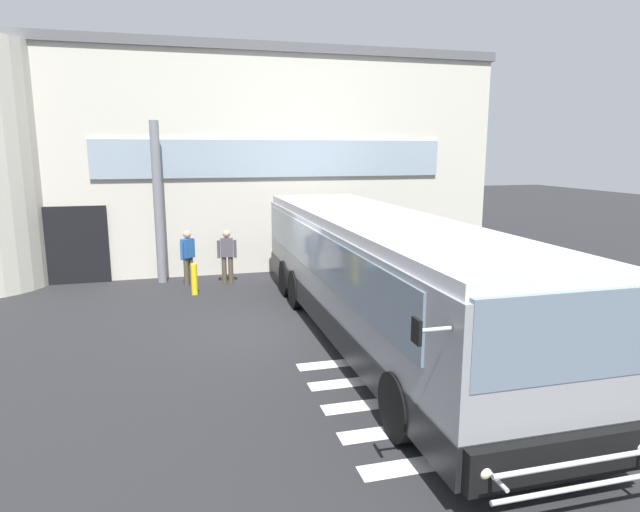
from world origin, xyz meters
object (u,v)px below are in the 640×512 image
object	(u,v)px
passenger_by_doorway	(227,253)
bus_main_foreground	(377,279)
safety_bollard_yellow	(194,279)
passenger_near_column	(188,255)
entry_support_column	(158,203)

from	to	relation	value
passenger_by_doorway	bus_main_foreground	bearing A→B (deg)	-65.82
passenger_by_doorway	safety_bollard_yellow	distance (m)	1.61
passenger_near_column	passenger_by_doorway	bearing A→B (deg)	-7.91
bus_main_foreground	safety_bollard_yellow	xyz separation A→B (m)	(-3.71, 4.81, -0.89)
bus_main_foreground	passenger_by_doorway	xyz separation A→B (m)	(-2.66, 5.92, -0.37)
entry_support_column	passenger_by_doorway	world-z (taller)	entry_support_column
passenger_by_doorway	safety_bollard_yellow	size ratio (longest dim) A/B	1.86
entry_support_column	bus_main_foreground	size ratio (longest dim) A/B	0.40
passenger_by_doorway	safety_bollard_yellow	xyz separation A→B (m)	(-1.05, -1.11, -0.51)
entry_support_column	bus_main_foreground	world-z (taller)	entry_support_column
entry_support_column	passenger_near_column	world-z (taller)	entry_support_column
bus_main_foreground	safety_bollard_yellow	size ratio (longest dim) A/B	13.77
passenger_near_column	safety_bollard_yellow	bearing A→B (deg)	-84.61
bus_main_foreground	passenger_near_column	bearing A→B (deg)	122.19
entry_support_column	bus_main_foreground	distance (m)	8.15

